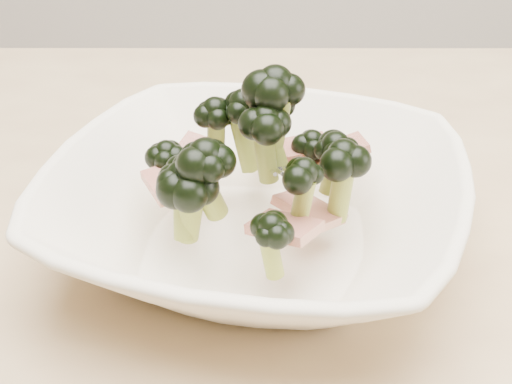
{
  "coord_description": "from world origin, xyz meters",
  "views": [
    {
      "loc": [
        -0.02,
        -0.47,
        1.06
      ],
      "look_at": [
        -0.02,
        -0.04,
        0.8
      ],
      "focal_mm": 50.0,
      "sensor_mm": 36.0,
      "label": 1
    }
  ],
  "objects": [
    {
      "name": "broccoli_dish",
      "position": [
        -0.02,
        -0.04,
        0.79
      ],
      "size": [
        0.36,
        0.36,
        0.15
      ],
      "color": "white",
      "rests_on": "dining_table"
    },
    {
      "name": "dining_table",
      "position": [
        0.0,
        0.0,
        0.65
      ],
      "size": [
        1.2,
        0.8,
        0.75
      ],
      "color": "tan",
      "rests_on": "ground"
    }
  ]
}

